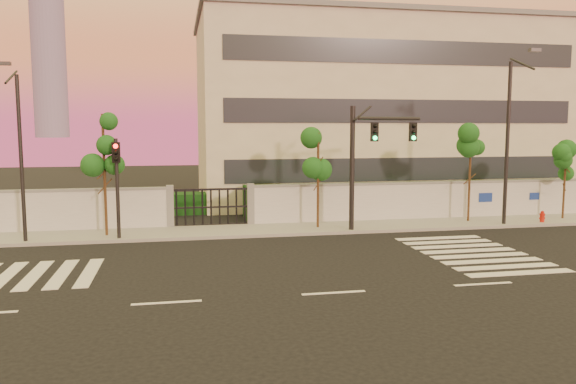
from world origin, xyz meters
name	(u,v)px	position (x,y,z in m)	size (l,w,h in m)	color
ground	(334,293)	(0.00, 0.00, 0.00)	(120.00, 120.00, 0.00)	black
sidewalk	(275,230)	(0.00, 10.50, 0.07)	(60.00, 3.00, 0.15)	gray
perimeter_wall	(272,205)	(0.10, 12.00, 1.07)	(60.00, 0.36, 2.20)	#AEB0B5
hedge_row	(282,202)	(1.17, 14.74, 0.82)	(41.00, 4.25, 1.80)	black
institutional_building	(372,111)	(9.00, 21.99, 6.16)	(24.40, 12.40, 12.25)	beige
distant_skyscraper	(47,8)	(-65.00, 280.00, 61.98)	(16.00, 16.00, 118.00)	slate
road_markings	(264,266)	(-1.58, 3.76, 0.01)	(57.00, 7.62, 0.02)	silver
street_tree_c	(104,147)	(-7.82, 10.23, 4.14)	(1.50, 1.20, 5.64)	#382314
street_tree_d	(319,159)	(2.14, 10.39, 3.52)	(1.47, 1.17, 4.78)	#382314
street_tree_e	(471,150)	(10.36, 10.67, 3.85)	(1.41, 1.12, 5.24)	#382314
street_tree_f	(566,164)	(15.84, 10.49, 3.08)	(1.40, 1.11, 4.18)	#382314
traffic_signal_main	(368,153)	(4.29, 9.38, 3.81)	(3.75, 1.31, 6.04)	black
traffic_signal_secondary	(117,177)	(-7.22, 9.39, 2.89)	(0.35, 0.34, 4.55)	black
streetlight_west	(20,150)	(-11.13, 9.35, 4.10)	(0.45, 1.82, 7.58)	black
streetlight_east	(510,135)	(11.67, 9.29, 4.67)	(0.52, 2.08, 8.65)	black
fire_hydrant	(542,218)	(13.90, 9.54, 0.37)	(0.29, 0.28, 0.74)	#B4170C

